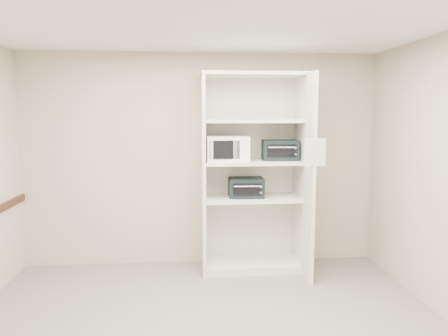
{
  "coord_description": "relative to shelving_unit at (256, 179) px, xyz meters",
  "views": [
    {
      "loc": [
        -0.15,
        -3.57,
        1.94
      ],
      "look_at": [
        0.25,
        1.36,
        1.32
      ],
      "focal_mm": 35.0,
      "sensor_mm": 36.0,
      "label": 1
    }
  ],
  "objects": [
    {
      "name": "ceiling",
      "position": [
        -0.67,
        -1.7,
        1.57
      ],
      "size": [
        4.5,
        4.0,
        0.01
      ],
      "primitive_type": "cube",
      "color": "white"
    },
    {
      "name": "wall_back",
      "position": [
        -0.67,
        0.3,
        0.22
      ],
      "size": [
        4.5,
        0.02,
        2.7
      ],
      "primitive_type": "cube",
      "color": "#BAA48E",
      "rests_on": "ground"
    },
    {
      "name": "wall_front",
      "position": [
        -0.67,
        -3.7,
        0.22
      ],
      "size": [
        4.5,
        0.02,
        2.7
      ],
      "primitive_type": "cube",
      "color": "#BAA48E",
      "rests_on": "ground"
    },
    {
      "name": "shelving_unit",
      "position": [
        0.0,
        0.0,
        0.0
      ],
      "size": [
        1.24,
        0.92,
        2.42
      ],
      "color": "beige",
      "rests_on": "floor"
    },
    {
      "name": "microwave",
      "position": [
        -0.36,
        -0.03,
        0.39
      ],
      "size": [
        0.51,
        0.4,
        0.3
      ],
      "primitive_type": "cube",
      "rotation": [
        0.0,
        0.0,
        0.03
      ],
      "color": "white",
      "rests_on": "shelving_unit"
    },
    {
      "name": "toaster_oven_upper",
      "position": [
        0.3,
        0.02,
        0.36
      ],
      "size": [
        0.45,
        0.35,
        0.25
      ],
      "primitive_type": "cube",
      "rotation": [
        0.0,
        0.0,
        -0.06
      ],
      "color": "black",
      "rests_on": "shelving_unit"
    },
    {
      "name": "toaster_oven_lower",
      "position": [
        -0.12,
        -0.02,
        -0.09
      ],
      "size": [
        0.43,
        0.33,
        0.23
      ],
      "primitive_type": "cube",
      "rotation": [
        0.0,
        0.0,
        -0.02
      ],
      "color": "black",
      "rests_on": "shelving_unit"
    },
    {
      "name": "paper_sign",
      "position": [
        0.55,
        -0.63,
        0.39
      ],
      "size": [
        0.23,
        0.02,
        0.3
      ],
      "primitive_type": "cube",
      "rotation": [
        0.0,
        0.0,
        0.07
      ],
      "color": "white",
      "rests_on": "shelving_unit"
    }
  ]
}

